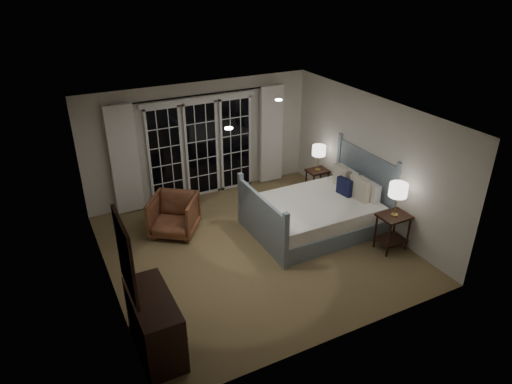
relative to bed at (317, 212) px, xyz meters
name	(u,v)px	position (x,y,z in m)	size (l,w,h in m)	color
floor	(254,248)	(-1.41, -0.07, -0.34)	(5.00, 5.00, 0.00)	olive
ceiling	(253,115)	(-1.41, -0.07, 2.16)	(5.00, 5.00, 0.00)	white
wall_left	(102,220)	(-3.91, -0.07, 0.91)	(0.02, 5.00, 2.50)	beige
wall_right	(370,160)	(1.09, -0.07, 0.91)	(0.02, 5.00, 2.50)	beige
wall_back	(201,140)	(-1.41, 2.43, 0.91)	(5.00, 0.02, 2.50)	beige
wall_front	(343,264)	(-1.41, -2.57, 0.91)	(5.00, 0.02, 2.50)	beige
french_doors	(202,148)	(-1.41, 2.39, 0.75)	(2.50, 0.04, 2.20)	black
curtain_rod	(200,95)	(-1.41, 2.33, 1.91)	(0.03, 0.03, 3.50)	black
curtain_left	(125,160)	(-3.06, 2.31, 0.81)	(0.55, 0.10, 2.25)	silver
curtain_right	(271,135)	(0.24, 2.31, 0.81)	(0.55, 0.10, 2.25)	silver
downlight_a	(279,100)	(-0.61, 0.53, 2.15)	(0.12, 0.12, 0.01)	white
downlight_b	(229,128)	(-2.01, -0.47, 2.15)	(0.12, 0.12, 0.01)	white
bed	(317,212)	(0.00, 0.00, 0.00)	(2.38, 1.71, 1.39)	slate
nightstand_left	(393,227)	(0.78, -1.21, 0.11)	(0.53, 0.43, 0.69)	black
nightstand_right	(317,178)	(0.81, 1.22, 0.04)	(0.45, 0.36, 0.59)	black
lamp_left	(398,190)	(0.78, -1.21, 0.83)	(0.32, 0.32, 0.61)	tan
lamp_right	(319,151)	(0.81, 1.22, 0.69)	(0.29, 0.29, 0.56)	tan
armchair	(174,215)	(-2.51, 1.08, 0.04)	(0.82, 0.84, 0.76)	brown
dresser	(155,323)	(-3.64, -1.63, 0.08)	(0.51, 1.20, 0.85)	black
mirror	(126,257)	(-3.88, -1.63, 1.21)	(0.05, 0.85, 1.00)	black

